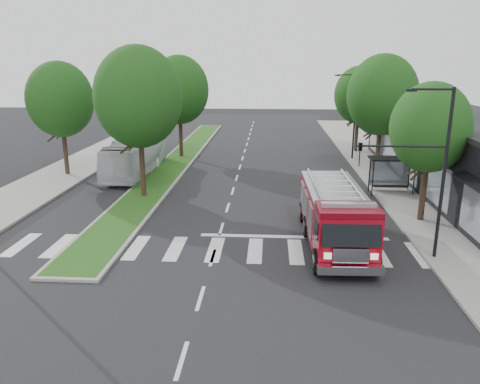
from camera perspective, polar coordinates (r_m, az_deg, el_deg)
The scene contains 16 objects.
ground at distance 26.30m, azimuth -2.29°, elevation -4.52°, with size 140.00×140.00×0.00m, color black.
sidewalk_right at distance 37.03m, azimuth 19.03°, elevation 0.71°, with size 5.00×80.00×0.15m, color gray.
sidewalk_left at distance 39.60m, azimuth -22.06°, elevation 1.34°, with size 5.00×80.00×0.15m, color gray.
median at distance 44.34m, azimuth -7.62°, elevation 3.78°, with size 3.00×50.00×0.15m.
storefront_row at distance 37.98m, azimuth 25.93°, elevation 4.10°, with size 8.00×30.00×5.00m, color black.
bus_shelter at distance 34.52m, azimuth 18.01°, elevation 3.11°, with size 3.20×1.60×2.61m.
tree_right_near at distance 28.21m, azimuth 22.16°, elevation 7.26°, with size 4.40×4.40×8.05m.
tree_right_mid at distance 39.64m, azimuth 16.95°, elevation 11.23°, with size 5.60×5.60×9.72m.
tree_right_far at distance 49.46m, azimuth 14.31°, elevation 11.40°, with size 5.00×5.00×8.73m.
tree_median_near at distance 31.83m, azimuth -12.29°, elevation 11.23°, with size 5.80×5.80×10.16m.
tree_median_far at distance 45.46m, azimuth -7.42°, elevation 12.24°, with size 5.60×5.60×9.72m.
tree_left_mid at distance 40.27m, azimuth -21.07°, elevation 10.47°, with size 5.20×5.20×9.16m.
streetlight_right_near at distance 22.60m, azimuth 21.63°, elevation 3.34°, with size 4.08×0.22×8.00m.
streetlight_right_far at distance 45.44m, azimuth 13.65°, elevation 9.39°, with size 2.11×0.20×8.00m.
fire_engine at distance 24.14m, azimuth 11.47°, elevation -2.84°, with size 3.06×9.30×3.20m.
city_bus at distance 40.03m, azimuth -12.55°, elevation 4.42°, with size 2.60×11.10×3.09m, color silver.
Camera 1 is at (2.65, -24.56, 9.03)m, focal length 35.00 mm.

